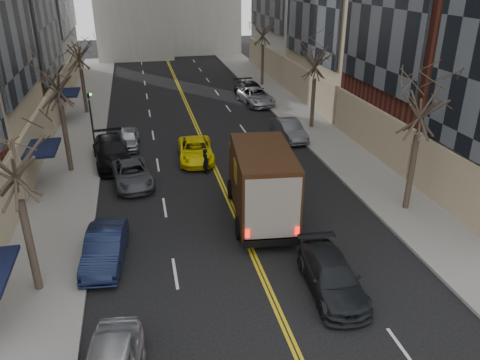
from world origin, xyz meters
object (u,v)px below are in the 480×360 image
object	(u,v)px
observer_sedan	(332,277)
ups_truck	(261,182)
taxi	(196,150)
pedestrian	(206,161)

from	to	relation	value
observer_sedan	ups_truck	bearing A→B (deg)	104.10
ups_truck	observer_sedan	size ratio (longest dim) A/B	1.53
ups_truck	taxi	bearing A→B (deg)	110.62
ups_truck	taxi	world-z (taller)	ups_truck
observer_sedan	taxi	bearing A→B (deg)	106.40
pedestrian	observer_sedan	bearing A→B (deg)	174.43
observer_sedan	pedestrian	world-z (taller)	pedestrian
pedestrian	taxi	bearing A→B (deg)	-11.92
taxi	pedestrian	size ratio (longest dim) A/B	3.01
pedestrian	ups_truck	bearing A→B (deg)	177.77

